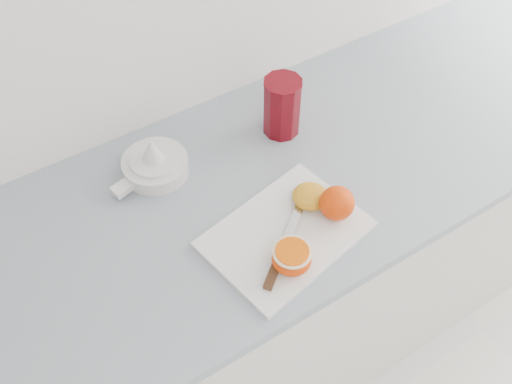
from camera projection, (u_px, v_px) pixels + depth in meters
counter at (268, 277)px, 1.64m from camera, size 2.58×0.64×0.89m
cutting_board at (286, 234)px, 1.18m from camera, size 0.36×0.29×0.01m
whole_orange at (337, 203)px, 1.18m from camera, size 0.07×0.07×0.07m
half_orange at (292, 258)px, 1.11m from camera, size 0.08×0.08×0.05m
squeezed_shell at (310, 196)px, 1.22m from camera, size 0.08×0.08×0.03m
paring_knife at (278, 262)px, 1.13m from camera, size 0.18×0.14×0.01m
citrus_juicer at (154, 164)px, 1.28m from camera, size 0.19×0.15×0.10m
red_tumbler at (282, 108)px, 1.33m from camera, size 0.09×0.09×0.15m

